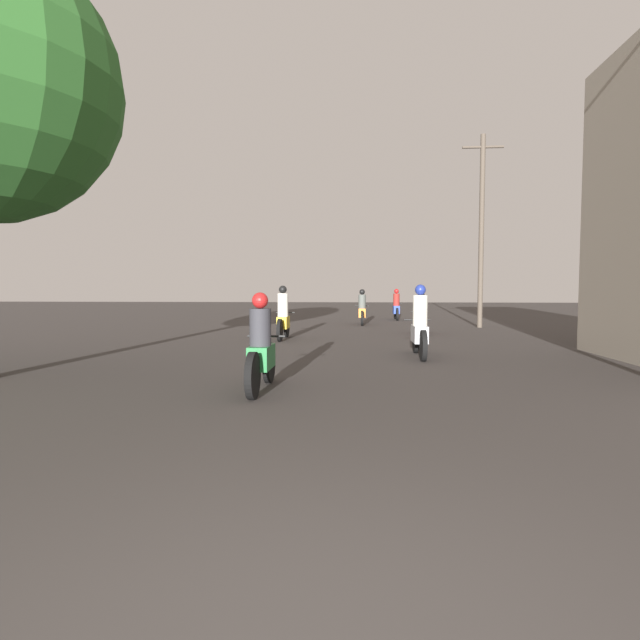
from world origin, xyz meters
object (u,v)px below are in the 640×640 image
motorcycle_orange (362,310)px  utility_pole_far (481,228)px  motorcycle_silver (420,328)px  motorcycle_yellow (283,318)px  motorcycle_blue (396,307)px  motorcycle_green (261,351)px  motorcycle_red (421,317)px

motorcycle_orange → utility_pole_far: size_ratio=0.28×
motorcycle_silver → motorcycle_orange: motorcycle_silver is taller
motorcycle_orange → motorcycle_yellow: bearing=-107.6°
motorcycle_orange → motorcycle_silver: bearing=-81.0°
motorcycle_orange → motorcycle_blue: size_ratio=1.02×
motorcycle_orange → utility_pole_far: bearing=-13.5°
motorcycle_orange → motorcycle_green: bearing=-94.0°
motorcycle_red → motorcycle_orange: 4.79m
motorcycle_silver → utility_pole_far: utility_pole_far is taller
utility_pole_far → motorcycle_blue: bearing=120.5°
motorcycle_green → motorcycle_yellow: 7.80m
motorcycle_red → motorcycle_green: bearing=-100.5°
motorcycle_red → utility_pole_far: size_ratio=0.25×
motorcycle_orange → motorcycle_blue: (1.75, 3.71, 0.01)m
motorcycle_orange → motorcycle_blue: 4.11m
motorcycle_red → motorcycle_blue: bearing=100.8°
motorcycle_silver → motorcycle_red: (0.77, 6.16, -0.06)m
motorcycle_silver → motorcycle_orange: bearing=89.3°
motorcycle_silver → motorcycle_red: bearing=75.4°
motorcycle_green → motorcycle_silver: size_ratio=0.91×
motorcycle_green → motorcycle_silver: 4.89m
motorcycle_blue → motorcycle_red: bearing=-97.4°
motorcycle_green → utility_pole_far: size_ratio=0.25×
motorcycle_green → motorcycle_orange: bearing=85.4°
motorcycle_green → motorcycle_blue: (3.34, 18.22, 0.02)m
motorcycle_yellow → motorcycle_blue: bearing=74.1°
motorcycle_red → motorcycle_blue: 8.06m
motorcycle_green → motorcycle_yellow: size_ratio=0.94×
motorcycle_yellow → motorcycle_orange: 7.19m
motorcycle_green → utility_pole_far: (6.31, 13.17, 3.39)m
motorcycle_silver → motorcycle_blue: 14.23m
motorcycle_silver → utility_pole_far: bearing=61.7°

